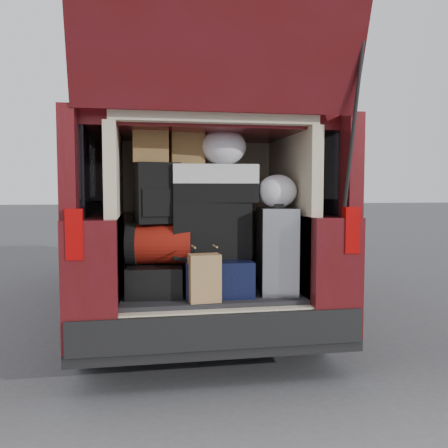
% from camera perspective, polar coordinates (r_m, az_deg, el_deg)
% --- Properties ---
extents(ground, '(80.00, 80.00, 0.00)m').
position_cam_1_polar(ground, '(3.47, -1.43, -17.50)').
color(ground, '#3B3B3D').
rests_on(ground, ground).
extents(minivan, '(1.90, 5.35, 2.77)m').
position_cam_1_polar(minivan, '(5.08, -4.54, -0.04)').
color(minivan, black).
rests_on(minivan, ground).
extents(load_floor, '(1.24, 1.05, 0.55)m').
position_cam_1_polar(load_floor, '(3.64, -2.09, -11.89)').
color(load_floor, black).
rests_on(load_floor, ground).
extents(black_hardshell, '(0.42, 0.55, 0.21)m').
position_cam_1_polar(black_hardshell, '(3.41, -8.24, -6.48)').
color(black_hardshell, black).
rests_on(black_hardshell, load_floor).
extents(navy_hardshell, '(0.48, 0.58, 0.25)m').
position_cam_1_polar(navy_hardshell, '(3.41, -0.97, -6.11)').
color(navy_hardshell, black).
rests_on(navy_hardshell, load_floor).
extents(silver_roller, '(0.30, 0.43, 0.60)m').
position_cam_1_polar(silver_roller, '(3.40, 6.36, -3.14)').
color(silver_roller, white).
rests_on(silver_roller, load_floor).
extents(kraft_bag, '(0.21, 0.14, 0.31)m').
position_cam_1_polar(kraft_bag, '(3.11, -2.37, -6.50)').
color(kraft_bag, '#9C7846').
rests_on(kraft_bag, load_floor).
extents(red_duffel, '(0.47, 0.34, 0.29)m').
position_cam_1_polar(red_duffel, '(3.37, -7.82, -2.34)').
color(red_duffel, maroon).
rests_on(red_duffel, black_hardshell).
extents(black_soft_case, '(0.55, 0.33, 0.40)m').
position_cam_1_polar(black_soft_case, '(3.42, -1.67, -0.67)').
color(black_soft_case, black).
rests_on(black_soft_case, navy_hardshell).
extents(backpack, '(0.32, 0.23, 0.42)m').
position_cam_1_polar(backpack, '(3.33, -7.99, 3.70)').
color(backpack, black).
rests_on(backpack, red_duffel).
extents(twotone_duffel, '(0.60, 0.33, 0.27)m').
position_cam_1_polar(twotone_duffel, '(3.39, -1.18, 4.88)').
color(twotone_duffel, silver).
rests_on(twotone_duffel, black_soft_case).
extents(grocery_sack_lower, '(0.25, 0.20, 0.22)m').
position_cam_1_polar(grocery_sack_lower, '(3.36, -8.86, 9.15)').
color(grocery_sack_lower, brown).
rests_on(grocery_sack_lower, backpack).
extents(grocery_sack_upper, '(0.26, 0.22, 0.24)m').
position_cam_1_polar(grocery_sack_upper, '(3.45, -4.60, 9.03)').
color(grocery_sack_upper, brown).
rests_on(grocery_sack_upper, twotone_duffel).
extents(plastic_bag_center, '(0.37, 0.35, 0.26)m').
position_cam_1_polar(plastic_bag_center, '(3.44, -0.06, 9.27)').
color(plastic_bag_center, white).
rests_on(plastic_bag_center, twotone_duffel).
extents(plastic_bag_right, '(0.31, 0.30, 0.24)m').
position_cam_1_polar(plastic_bag_right, '(3.37, 6.45, 3.94)').
color(plastic_bag_right, white).
rests_on(plastic_bag_right, silver_roller).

